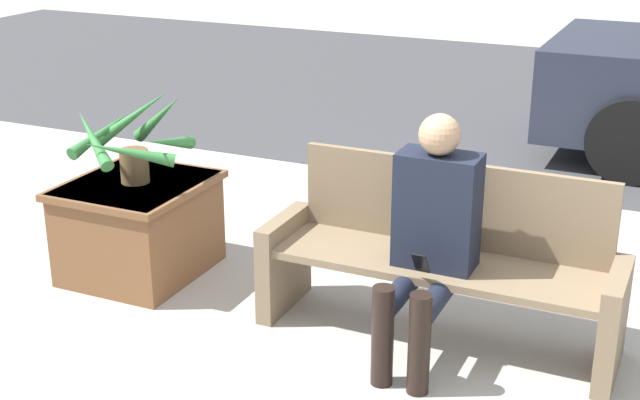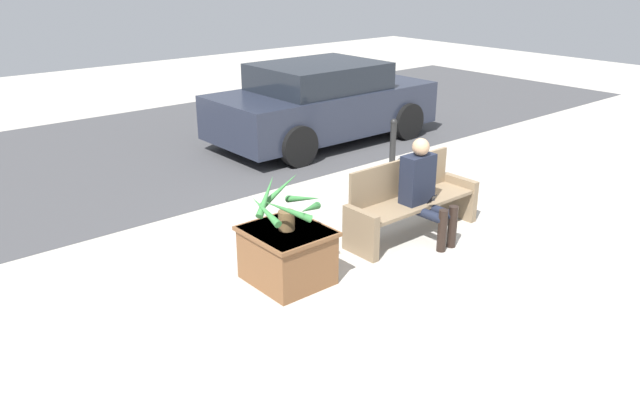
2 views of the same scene
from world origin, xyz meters
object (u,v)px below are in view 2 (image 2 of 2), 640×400
(potted_plant, at_px, (285,206))
(parked_car, at_px, (322,103))
(person_seated, at_px, (424,187))
(bench, at_px, (410,201))
(bollard_post, at_px, (393,143))
(planter_box, at_px, (287,253))

(potted_plant, relative_size, parked_car, 0.17)
(person_seated, relative_size, potted_plant, 1.70)
(person_seated, distance_m, parked_car, 4.41)
(bench, height_order, parked_car, parked_car)
(bench, bearing_deg, potted_plant, -179.51)
(potted_plant, xyz_separation_m, bollard_post, (3.53, 1.89, -0.40))
(bench, height_order, planter_box, bench)
(bench, xyz_separation_m, parked_car, (1.85, 3.80, 0.29))
(parked_car, distance_m, bollard_post, 1.95)
(bench, bearing_deg, bollard_post, 48.22)
(potted_plant, bearing_deg, parked_car, 45.84)
(parked_car, xyz_separation_m, bollard_post, (-0.18, -1.92, -0.29))
(planter_box, distance_m, potted_plant, 0.51)
(planter_box, distance_m, parked_car, 5.32)
(planter_box, relative_size, parked_car, 0.20)
(bollard_post, bearing_deg, person_seated, -128.92)
(potted_plant, distance_m, bollard_post, 4.02)
(person_seated, distance_m, bollard_post, 2.68)
(planter_box, height_order, parked_car, parked_car)
(bench, relative_size, potted_plant, 2.56)
(person_seated, bearing_deg, parked_car, 65.15)
(planter_box, distance_m, bollard_post, 3.99)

